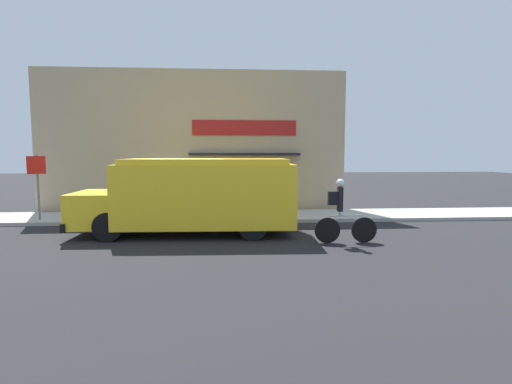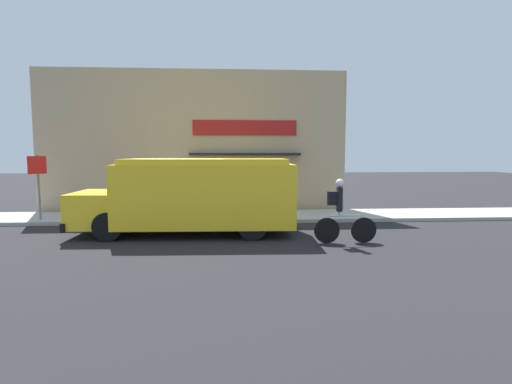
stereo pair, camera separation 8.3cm
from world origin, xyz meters
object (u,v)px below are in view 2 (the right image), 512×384
cyclist (341,212)px  school_bus (194,195)px  stop_sign_post (38,176)px  trash_bin (140,202)px

cyclist → school_bus: bearing=160.5°
cyclist → stop_sign_post: 10.15m
school_bus → stop_sign_post: 5.88m
cyclist → trash_bin: size_ratio=1.94×
school_bus → trash_bin: (-2.35, 3.43, -0.60)m
stop_sign_post → cyclist: bearing=-21.0°
stop_sign_post → trash_bin: 3.51m
school_bus → trash_bin: 4.20m
school_bus → cyclist: (4.00, -1.46, -0.34)m
stop_sign_post → trash_bin: (3.10, 1.27, -1.05)m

